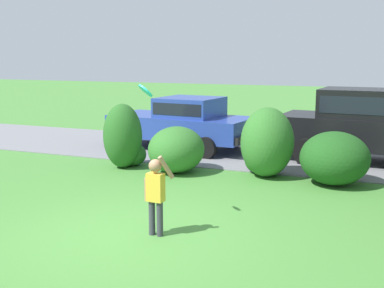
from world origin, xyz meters
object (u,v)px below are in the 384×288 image
(parked_suv, at_px, (370,122))
(frisbee, at_px, (145,91))
(child_thrower, at_px, (156,191))
(parked_sedan, at_px, (184,121))

(parked_suv, distance_m, frisbee, 7.21)
(child_thrower, bearing_deg, frisbee, 130.10)
(frisbee, bearing_deg, parked_suv, 63.81)
(parked_sedan, relative_size, parked_suv, 0.95)
(parked_sedan, bearing_deg, parked_suv, 0.88)
(parked_sedan, relative_size, child_thrower, 3.54)
(child_thrower, bearing_deg, parked_sedan, 109.84)
(child_thrower, xyz_separation_m, frisbee, (-0.39, 0.47, 1.49))
(parked_sedan, height_order, parked_suv, parked_suv)
(parked_sedan, distance_m, child_thrower, 7.21)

